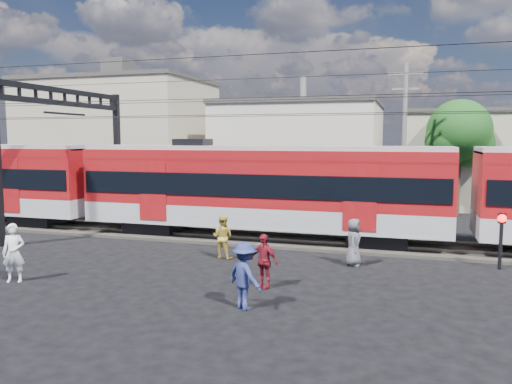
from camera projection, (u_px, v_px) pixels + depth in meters
ground at (182, 292)px, 14.66m from camera, size 120.00×120.00×0.00m
track_bed at (260, 238)px, 22.26m from camera, size 70.00×3.40×0.12m
rail_near at (255, 239)px, 21.53m from camera, size 70.00×0.12×0.12m
rail_far at (264, 232)px, 22.96m from camera, size 70.00×0.12×0.12m
commuter_train at (265, 186)px, 21.94m from camera, size 50.30×3.08×4.17m
catenary at (89, 125)px, 24.22m from camera, size 70.00×9.30×7.52m
building_west at (120, 136)px, 41.91m from camera, size 14.28×10.20×9.30m
building_midwest at (303, 148)px, 40.52m from camera, size 12.24×12.24×7.30m
utility_pole_mid at (404, 138)px, 26.69m from camera, size 1.80×0.24×8.50m
tree_near at (462, 135)px, 28.69m from camera, size 3.82×3.64×6.72m
pedestrian_a at (14, 253)px, 15.66m from camera, size 0.80×0.67×1.86m
pedestrian_b at (223, 237)px, 18.72m from camera, size 0.84×0.67×1.63m
pedestrian_c at (245, 276)px, 13.17m from camera, size 1.34×1.18×1.80m
pedestrian_d at (264, 261)px, 15.02m from camera, size 1.05×0.72×1.66m
pedestrian_e at (354, 242)px, 17.64m from camera, size 0.55×0.83×1.69m
crossing_signal at (501, 231)px, 17.06m from camera, size 0.29×0.29×1.97m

